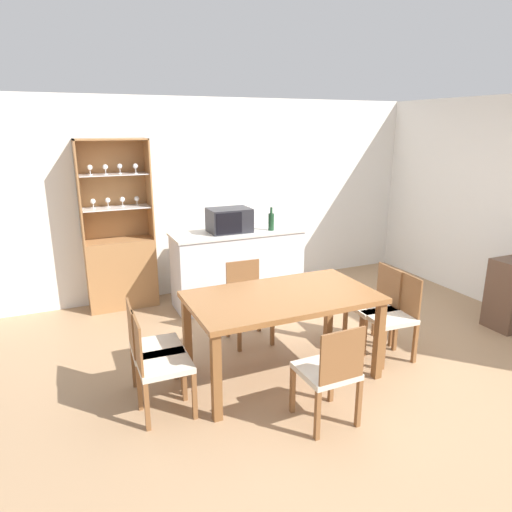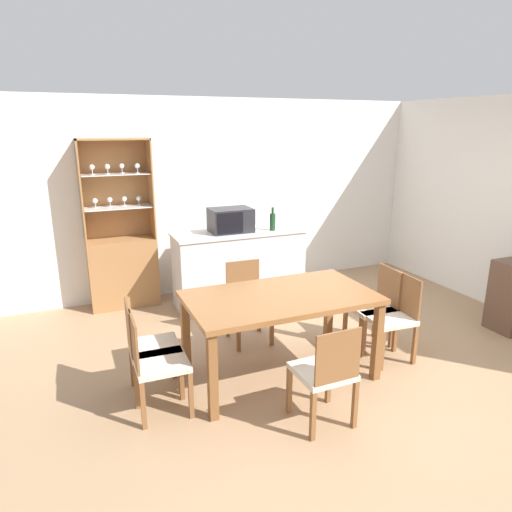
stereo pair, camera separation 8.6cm
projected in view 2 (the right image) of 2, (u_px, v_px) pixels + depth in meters
ground_plane at (346, 367)px, 4.31m from camera, size 18.00×18.00×0.00m
wall_back at (244, 195)px, 6.29m from camera, size 6.80×0.06×2.55m
kitchen_counter at (239, 267)px, 5.77m from camera, size 1.64×0.57×0.94m
display_cabinet at (122, 260)px, 5.66m from camera, size 0.82×0.37×2.06m
dining_table at (280, 304)px, 4.00m from camera, size 1.64×0.93×0.77m
dining_chair_side_left_near at (156, 363)px, 3.53m from camera, size 0.41×0.41×0.83m
dining_chair_side_right_far at (375, 307)px, 4.62m from camera, size 0.43×0.43×0.83m
dining_chair_head_near at (325, 373)px, 3.39m from camera, size 0.41×0.41×0.83m
dining_chair_side_left_far at (149, 347)px, 3.78m from camera, size 0.42×0.42×0.83m
dining_chair_head_far at (248, 301)px, 4.77m from camera, size 0.41×0.41×0.83m
dining_chair_side_right_near at (393, 317)px, 4.37m from camera, size 0.43×0.43×0.83m
microwave at (231, 220)px, 5.57m from camera, size 0.51×0.37×0.29m
wine_bottle at (273, 221)px, 5.65m from camera, size 0.07×0.07×0.29m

